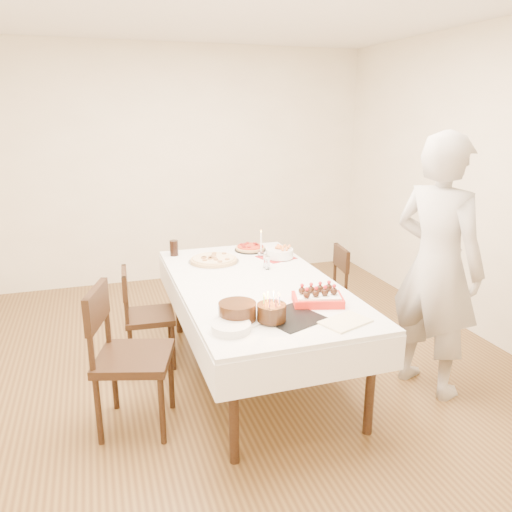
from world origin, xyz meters
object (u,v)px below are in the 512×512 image
object	(u,v)px
layer_cake	(237,312)
chair_right_savory	(322,290)
pizza_pepperoni	(250,248)
person	(437,267)
chair_left_savory	(150,316)
strawberry_box	(318,298)
dining_table	(256,329)
birthday_cake	(272,307)
taper_candle	(261,243)
pizza_white	(214,260)
chair_left_dessert	(134,358)
cola_glass	(174,248)
pasta_bowl	(280,253)

from	to	relation	value
layer_cake	chair_right_savory	bearing A→B (deg)	46.02
pizza_pepperoni	chair_right_savory	bearing A→B (deg)	-27.36
person	layer_cake	world-z (taller)	person
chair_left_savory	strawberry_box	xyz separation A→B (m)	(1.01, -0.95, 0.38)
layer_cake	strawberry_box	size ratio (longest dim) A/B	0.90
dining_table	layer_cake	size ratio (longest dim) A/B	7.28
birthday_cake	chair_left_savory	bearing A→B (deg)	118.84
pizza_pepperoni	strawberry_box	world-z (taller)	strawberry_box
person	taper_candle	distance (m)	1.50
person	strawberry_box	size ratio (longest dim) A/B	5.73
pizza_white	chair_left_savory	bearing A→B (deg)	-163.45
pizza_pepperoni	layer_cake	size ratio (longest dim) A/B	0.97
person	pizza_white	distance (m)	1.77
chair_left_savory	pizza_pepperoni	world-z (taller)	chair_left_savory
chair_left_savory	taper_candle	distance (m)	1.13
strawberry_box	chair_left_dessert	bearing A→B (deg)	173.92
chair_left_savory	strawberry_box	distance (m)	1.44
person	pizza_white	bearing A→B (deg)	28.85
cola_glass	chair_right_savory	bearing A→B (deg)	-15.60
chair_right_savory	pizza_pepperoni	world-z (taller)	chair_right_savory
person	taper_candle	size ratio (longest dim) A/B	7.62
pasta_bowl	strawberry_box	size ratio (longest dim) A/B	0.72
chair_left_dessert	layer_cake	distance (m)	0.73
chair_left_savory	taper_candle	bearing A→B (deg)	-164.00
person	layer_cake	distance (m)	1.48
chair_left_savory	pizza_pepperoni	bearing A→B (deg)	-152.40
chair_right_savory	taper_candle	size ratio (longest dim) A/B	3.30
chair_left_savory	chair_left_dessert	distance (m)	0.84
dining_table	cola_glass	size ratio (longest dim) A/B	15.66
cola_glass	chair_left_savory	bearing A→B (deg)	-121.00
pizza_white	cola_glass	size ratio (longest dim) A/B	3.12
chair_left_savory	pizza_pepperoni	xyz separation A→B (m)	(0.98, 0.43, 0.37)
chair_right_savory	person	bearing A→B (deg)	-65.60
cola_glass	strawberry_box	world-z (taller)	cola_glass
chair_left_dessert	pizza_pepperoni	xyz separation A→B (m)	(1.16, 1.25, 0.29)
chair_left_savory	birthday_cake	world-z (taller)	birthday_cake
pizza_white	taper_candle	xyz separation A→B (m)	(0.44, 0.05, 0.10)
person	chair_left_dessert	bearing A→B (deg)	65.41
pizza_white	pasta_bowl	bearing A→B (deg)	-5.49
person	pasta_bowl	size ratio (longest dim) A/B	7.99
chair_left_dessert	taper_candle	xyz separation A→B (m)	(1.19, 1.04, 0.39)
chair_left_savory	person	distance (m)	2.20
chair_left_dessert	cola_glass	bearing A→B (deg)	-93.17
chair_left_savory	chair_left_dessert	world-z (taller)	chair_left_dessert
chair_left_savory	strawberry_box	world-z (taller)	strawberry_box
pizza_white	cola_glass	distance (m)	0.42
dining_table	pizza_pepperoni	xyz separation A→B (m)	(0.22, 0.86, 0.40)
pizza_white	taper_candle	size ratio (longest dim) A/B	1.74
chair_right_savory	pasta_bowl	distance (m)	0.58
person	pasta_bowl	world-z (taller)	person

